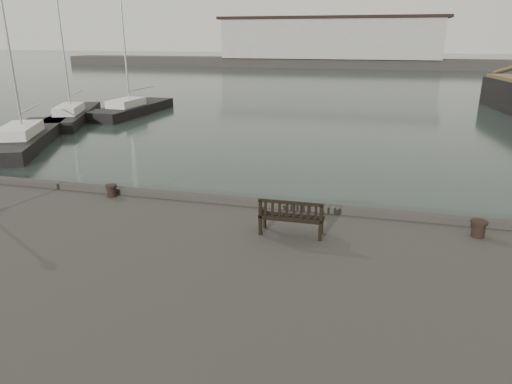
{
  "coord_description": "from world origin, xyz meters",
  "views": [
    {
      "loc": [
        2.51,
        -12.47,
        6.3
      ],
      "look_at": [
        -0.57,
        -0.5,
        2.1
      ],
      "focal_mm": 32.0,
      "sensor_mm": 36.0,
      "label": 1
    }
  ],
  "objects_px": {
    "bench": "(291,223)",
    "bollard_left": "(112,191)",
    "yacht_b": "(74,118)",
    "yacht_d": "(133,111)",
    "yacht_c": "(27,141)",
    "bollard_right": "(478,229)"
  },
  "relations": [
    {
      "from": "bench",
      "to": "bollard_left",
      "type": "distance_m",
      "value": 6.15
    },
    {
      "from": "yacht_b",
      "to": "yacht_d",
      "type": "relative_size",
      "value": 1.12
    },
    {
      "from": "yacht_c",
      "to": "bench",
      "type": "bearing_deg",
      "value": -58.84
    },
    {
      "from": "bench",
      "to": "bollard_left",
      "type": "bearing_deg",
      "value": 165.75
    },
    {
      "from": "bollard_left",
      "to": "bench",
      "type": "bearing_deg",
      "value": -13.82
    },
    {
      "from": "yacht_c",
      "to": "yacht_d",
      "type": "relative_size",
      "value": 1.18
    },
    {
      "from": "bench",
      "to": "yacht_c",
      "type": "height_order",
      "value": "yacht_c"
    },
    {
      "from": "bollard_left",
      "to": "yacht_b",
      "type": "relative_size",
      "value": 0.03
    },
    {
      "from": "bollard_right",
      "to": "yacht_b",
      "type": "relative_size",
      "value": 0.03
    },
    {
      "from": "bollard_right",
      "to": "yacht_d",
      "type": "relative_size",
      "value": 0.03
    },
    {
      "from": "bollard_left",
      "to": "bollard_right",
      "type": "relative_size",
      "value": 0.9
    },
    {
      "from": "yacht_b",
      "to": "yacht_c",
      "type": "bearing_deg",
      "value": -96.46
    },
    {
      "from": "yacht_d",
      "to": "bench",
      "type": "bearing_deg",
      "value": -52.48
    },
    {
      "from": "bollard_right",
      "to": "yacht_c",
      "type": "bearing_deg",
      "value": 153.2
    },
    {
      "from": "bench",
      "to": "yacht_d",
      "type": "relative_size",
      "value": 0.13
    },
    {
      "from": "bollard_left",
      "to": "yacht_d",
      "type": "bearing_deg",
      "value": 117.59
    },
    {
      "from": "bollard_left",
      "to": "yacht_d",
      "type": "height_order",
      "value": "yacht_d"
    },
    {
      "from": "bench",
      "to": "yacht_d",
      "type": "bearing_deg",
      "value": 125.64
    },
    {
      "from": "bench",
      "to": "yacht_b",
      "type": "height_order",
      "value": "yacht_b"
    },
    {
      "from": "bollard_left",
      "to": "yacht_b",
      "type": "distance_m",
      "value": 24.74
    },
    {
      "from": "yacht_d",
      "to": "yacht_b",
      "type": "bearing_deg",
      "value": -121.22
    },
    {
      "from": "bench",
      "to": "bollard_right",
      "type": "xyz_separation_m",
      "value": [
        4.55,
        1.02,
        -0.09
      ]
    }
  ]
}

